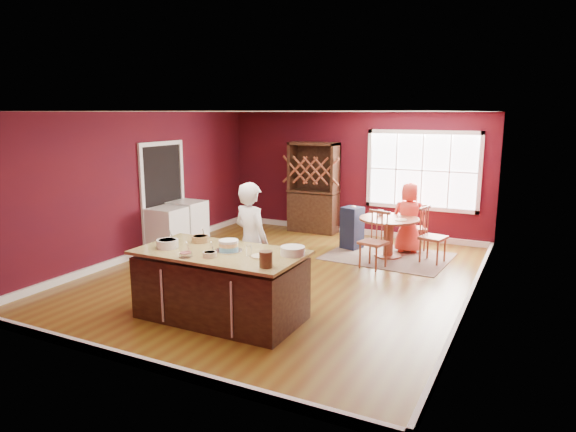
# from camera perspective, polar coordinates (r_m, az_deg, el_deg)

# --- Properties ---
(room_shell) EXTENTS (7.00, 7.00, 7.00)m
(room_shell) POSITION_cam_1_polar(r_m,az_deg,el_deg) (8.33, -0.70, 2.20)
(room_shell) COLOR brown
(room_shell) RESTS_ON ground
(window) EXTENTS (2.36, 0.10, 1.66)m
(window) POSITION_cam_1_polar(r_m,az_deg,el_deg) (11.07, 14.69, 4.92)
(window) COLOR white
(window) RESTS_ON room_shell
(doorway) EXTENTS (0.08, 1.26, 2.13)m
(doorway) POSITION_cam_1_polar(r_m,az_deg,el_deg) (10.52, -13.67, 2.03)
(doorway) COLOR white
(doorway) RESTS_ON room_shell
(kitchen_island) EXTENTS (2.20, 1.15, 0.92)m
(kitchen_island) POSITION_cam_1_polar(r_m,az_deg,el_deg) (6.88, -7.47, -7.74)
(kitchen_island) COLOR black
(kitchen_island) RESTS_ON ground
(dining_table) EXTENTS (1.11, 1.11, 0.75)m
(dining_table) POSITION_cam_1_polar(r_m,az_deg,el_deg) (9.81, 11.14, -1.45)
(dining_table) COLOR brown
(dining_table) RESTS_ON ground
(baker) EXTENTS (0.73, 0.60, 1.73)m
(baker) POSITION_cam_1_polar(r_m,az_deg,el_deg) (7.37, -4.10, -2.89)
(baker) COLOR white
(baker) RESTS_ON ground
(layer_cake) EXTENTS (0.36, 0.36, 0.15)m
(layer_cake) POSITION_cam_1_polar(r_m,az_deg,el_deg) (6.70, -6.61, -3.28)
(layer_cake) COLOR white
(layer_cake) RESTS_ON kitchen_island
(bowl_blue) EXTENTS (0.29, 0.29, 0.11)m
(bowl_blue) POSITION_cam_1_polar(r_m,az_deg,el_deg) (7.00, -13.24, -3.02)
(bowl_blue) COLOR white
(bowl_blue) RESTS_ON kitchen_island
(bowl_yellow) EXTENTS (0.23, 0.23, 0.09)m
(bowl_yellow) POSITION_cam_1_polar(r_m,az_deg,el_deg) (7.22, -9.74, -2.53)
(bowl_yellow) COLOR olive
(bowl_yellow) RESTS_ON kitchen_island
(bowl_pink) EXTENTS (0.17, 0.17, 0.06)m
(bowl_pink) POSITION_cam_1_polar(r_m,az_deg,el_deg) (6.52, -11.29, -4.24)
(bowl_pink) COLOR silver
(bowl_pink) RESTS_ON kitchen_island
(bowl_olive) EXTENTS (0.18, 0.18, 0.07)m
(bowl_olive) POSITION_cam_1_polar(r_m,az_deg,el_deg) (6.47, -8.69, -4.24)
(bowl_olive) COLOR #F2EDC5
(bowl_olive) RESTS_ON kitchen_island
(drinking_glass) EXTENTS (0.07, 0.07, 0.14)m
(drinking_glass) POSITION_cam_1_polar(r_m,az_deg,el_deg) (6.45, -4.36, -3.83)
(drinking_glass) COLOR silver
(drinking_glass) RESTS_ON kitchen_island
(dinner_plate) EXTENTS (0.24, 0.24, 0.02)m
(dinner_plate) POSITION_cam_1_polar(r_m,az_deg,el_deg) (6.42, -3.06, -4.47)
(dinner_plate) COLOR #FFF8BB
(dinner_plate) RESTS_ON kitchen_island
(white_tub) EXTENTS (0.31, 0.31, 0.11)m
(white_tub) POSITION_cam_1_polar(r_m,az_deg,el_deg) (6.48, 0.53, -3.88)
(white_tub) COLOR silver
(white_tub) RESTS_ON kitchen_island
(stoneware_crock) EXTENTS (0.16, 0.16, 0.19)m
(stoneware_crock) POSITION_cam_1_polar(r_m,az_deg,el_deg) (5.97, -2.48, -4.82)
(stoneware_crock) COLOR #44351D
(stoneware_crock) RESTS_ON kitchen_island
(rug) EXTENTS (2.32, 1.85, 0.01)m
(rug) POSITION_cam_1_polar(r_m,az_deg,el_deg) (9.94, 11.02, -4.42)
(rug) COLOR brown
(rug) RESTS_ON ground
(chair_east) EXTENTS (0.49, 0.51, 1.03)m
(chair_east) POSITION_cam_1_polar(r_m,az_deg,el_deg) (9.63, 15.85, -2.04)
(chair_east) COLOR brown
(chair_east) RESTS_ON ground
(chair_south) EXTENTS (0.51, 0.50, 1.02)m
(chair_south) POSITION_cam_1_polar(r_m,az_deg,el_deg) (9.06, 9.47, -2.63)
(chair_south) COLOR brown
(chair_south) RESTS_ON ground
(chair_north) EXTENTS (0.53, 0.52, 0.95)m
(chair_north) POSITION_cam_1_polar(r_m,az_deg,el_deg) (10.44, 13.98, -1.12)
(chair_north) COLOR brown
(chair_north) RESTS_ON ground
(seated_woman) EXTENTS (0.75, 0.57, 1.37)m
(seated_woman) POSITION_cam_1_polar(r_m,az_deg,el_deg) (10.20, 13.29, -0.17)
(seated_woman) COLOR #ED4536
(seated_woman) RESTS_ON ground
(high_chair) EXTENTS (0.44, 0.44, 0.88)m
(high_chair) POSITION_cam_1_polar(r_m,az_deg,el_deg) (10.32, 7.13, -1.22)
(high_chair) COLOR black
(high_chair) RESTS_ON ground
(toddler) EXTENTS (0.18, 0.14, 0.26)m
(toddler) POSITION_cam_1_polar(r_m,az_deg,el_deg) (10.30, 7.71, 0.84)
(toddler) COLOR #8CA5BF
(toddler) RESTS_ON high_chair
(table_plate) EXTENTS (0.22, 0.22, 0.02)m
(table_plate) POSITION_cam_1_polar(r_m,az_deg,el_deg) (9.60, 12.42, -0.42)
(table_plate) COLOR beige
(table_plate) RESTS_ON dining_table
(table_cup) EXTENTS (0.16, 0.16, 0.10)m
(table_cup) POSITION_cam_1_polar(r_m,az_deg,el_deg) (9.97, 10.25, 0.37)
(table_cup) COLOR white
(table_cup) RESTS_ON dining_table
(hutch) EXTENTS (1.11, 0.46, 2.04)m
(hutch) POSITION_cam_1_polar(r_m,az_deg,el_deg) (11.62, 2.85, 3.17)
(hutch) COLOR black
(hutch) RESTS_ON ground
(washer) EXTENTS (0.61, 0.59, 0.89)m
(washer) POSITION_cam_1_polar(r_m,az_deg,el_deg) (10.18, -13.26, -1.58)
(washer) COLOR white
(washer) RESTS_ON ground
(dryer) EXTENTS (0.63, 0.61, 0.92)m
(dryer) POSITION_cam_1_polar(r_m,az_deg,el_deg) (10.66, -11.07, -0.83)
(dryer) COLOR white
(dryer) RESTS_ON ground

